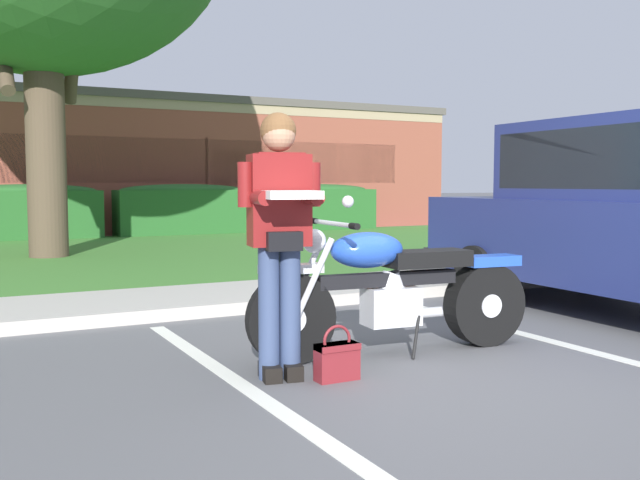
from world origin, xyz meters
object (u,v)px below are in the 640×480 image
brick_building (26,166)px  hedge_left (29,211)px  rider_person (280,223)px  hedge_center_left (184,209)px  motorcycle (404,289)px  handbag (337,358)px  hedge_center_right (313,207)px

brick_building → hedge_left: bearing=-95.1°
rider_person → brick_building: (0.22, 18.21, 0.75)m
hedge_center_left → brick_building: brick_building is taller
hedge_center_left → brick_building: size_ratio=0.14×
hedge_left → brick_building: (0.52, 5.82, 1.11)m
motorcycle → handbag: bearing=-152.4°
hedge_center_left → motorcycle: bearing=-99.5°
motorcycle → brick_building: size_ratio=0.10×
motorcycle → hedge_center_left: (2.04, 12.18, 0.17)m
rider_person → hedge_center_right: rider_person is taller
hedge_left → hedge_center_left: bearing=0.0°
handbag → brick_building: bearing=90.3°
motorcycle → hedge_left: 12.26m
motorcycle → hedge_left: bearing=96.6°
motorcycle → hedge_center_left: hedge_center_left is taller
handbag → brick_building: (-0.09, 18.41, 1.61)m
handbag → hedge_left: (-0.60, 12.60, 0.51)m
hedge_center_left → hedge_center_right: 3.44m
hedge_center_left → brick_building: (-2.93, 5.82, 1.11)m
rider_person → handbag: size_ratio=4.74×
hedge_left → hedge_center_left: size_ratio=0.94×
handbag → brick_building: 18.48m
handbag → hedge_center_right: 14.09m
hedge_left → hedge_center_right: size_ratio=0.90×
hedge_center_left → hedge_center_right: (3.44, -0.00, -0.00)m
hedge_center_left → hedge_center_right: same height
hedge_left → handbag: bearing=-87.3°
rider_person → handbag: rider_person is taller
motorcycle → rider_person: 1.24m
hedge_center_right → brick_building: 8.70m
hedge_left → hedge_center_right: (6.89, -0.00, -0.00)m
rider_person → handbag: (0.30, -0.20, -0.86)m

